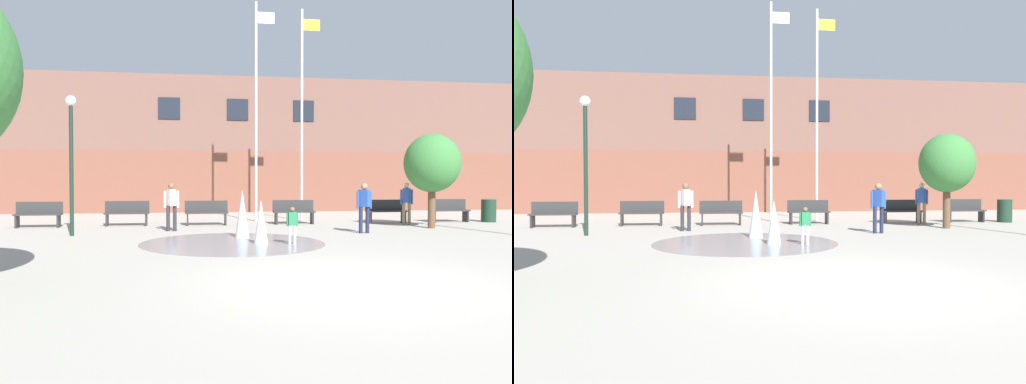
% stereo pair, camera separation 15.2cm
% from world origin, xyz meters
% --- Properties ---
extents(ground_plane, '(100.00, 100.00, 0.00)m').
position_xyz_m(ground_plane, '(0.00, 0.00, 0.00)').
color(ground_plane, '#9E998E').
extents(library_building, '(36.00, 6.05, 7.07)m').
position_xyz_m(library_building, '(0.00, 20.93, 3.54)').
color(library_building, brown).
rests_on(library_building, ground).
extents(splash_fountain, '(4.96, 4.96, 1.40)m').
position_xyz_m(splash_fountain, '(-1.08, 5.81, 0.45)').
color(splash_fountain, gray).
rests_on(splash_fountain, ground).
extents(park_bench_far_left, '(1.60, 0.44, 0.91)m').
position_xyz_m(park_bench_far_left, '(-7.86, 10.66, 0.48)').
color(park_bench_far_left, '#28282D').
rests_on(park_bench_far_left, ground).
extents(park_bench_left_of_flagpoles, '(1.60, 0.44, 0.91)m').
position_xyz_m(park_bench_left_of_flagpoles, '(-4.83, 10.90, 0.48)').
color(park_bench_left_of_flagpoles, '#28282D').
rests_on(park_bench_left_of_flagpoles, ground).
extents(park_bench_under_left_flagpole, '(1.60, 0.44, 0.91)m').
position_xyz_m(park_bench_under_left_flagpole, '(-1.92, 10.73, 0.48)').
color(park_bench_under_left_flagpole, '#28282D').
rests_on(park_bench_under_left_flagpole, ground).
extents(park_bench_center, '(1.60, 0.44, 0.91)m').
position_xyz_m(park_bench_center, '(1.41, 10.78, 0.48)').
color(park_bench_center, '#28282D').
rests_on(park_bench_center, ground).
extents(park_bench_near_trashcan, '(1.60, 0.44, 0.91)m').
position_xyz_m(park_bench_near_trashcan, '(5.08, 10.70, 0.48)').
color(park_bench_near_trashcan, '#28282D').
rests_on(park_bench_near_trashcan, ground).
extents(park_bench_far_right, '(1.60, 0.44, 0.91)m').
position_xyz_m(park_bench_far_right, '(7.76, 10.80, 0.48)').
color(park_bench_far_right, '#28282D').
rests_on(park_bench_far_right, ground).
extents(child_with_pink_shirt, '(0.31, 0.14, 0.99)m').
position_xyz_m(child_with_pink_shirt, '(0.08, 4.90, 0.58)').
color(child_with_pink_shirt, silver).
rests_on(child_with_pink_shirt, ground).
extents(adult_near_bench, '(0.50, 0.39, 1.59)m').
position_xyz_m(adult_near_bench, '(2.92, 7.27, 0.93)').
color(adult_near_bench, '#1E233D').
rests_on(adult_near_bench, ground).
extents(teen_by_trashcan, '(0.50, 0.39, 1.59)m').
position_xyz_m(teen_by_trashcan, '(-3.16, 8.77, 0.93)').
color(teen_by_trashcan, '#28282D').
rests_on(teen_by_trashcan, ground).
extents(adult_watching, '(0.50, 0.39, 1.59)m').
position_xyz_m(adult_watching, '(5.49, 9.75, 0.93)').
color(adult_watching, '#89755B').
rests_on(adult_watching, ground).
extents(flagpole_left, '(0.80, 0.10, 8.87)m').
position_xyz_m(flagpole_left, '(0.18, 12.18, 4.69)').
color(flagpole_left, silver).
rests_on(flagpole_left, ground).
extents(flagpole_right, '(0.80, 0.10, 8.66)m').
position_xyz_m(flagpole_right, '(2.08, 12.18, 4.58)').
color(flagpole_right, silver).
rests_on(flagpole_right, ground).
extents(lamp_post_left_lane, '(0.32, 0.32, 4.23)m').
position_xyz_m(lamp_post_left_lane, '(-6.10, 7.78, 2.73)').
color(lamp_post_left_lane, '#192D23').
rests_on(lamp_post_left_lane, ground).
extents(trash_can, '(0.56, 0.56, 0.90)m').
position_xyz_m(trash_can, '(9.35, 10.57, 0.45)').
color(trash_can, '#193323').
rests_on(trash_can, ground).
extents(street_tree_near_building, '(1.92, 1.92, 3.30)m').
position_xyz_m(street_tree_near_building, '(5.84, 8.49, 2.26)').
color(street_tree_near_building, brown).
rests_on(street_tree_near_building, ground).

